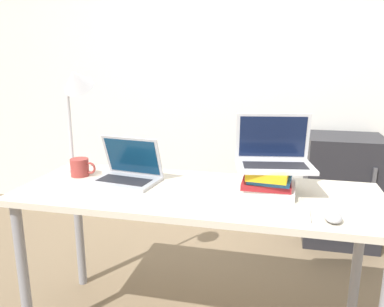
# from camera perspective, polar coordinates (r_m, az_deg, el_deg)

# --- Properties ---
(wall_back) EXTENTS (8.00, 0.05, 2.70)m
(wall_back) POSITION_cam_1_polar(r_m,az_deg,el_deg) (3.20, 6.99, 13.73)
(wall_back) COLOR silver
(wall_back) RESTS_ON ground_plane
(desk) EXTENTS (1.69, 0.64, 0.76)m
(desk) POSITION_cam_1_polar(r_m,az_deg,el_deg) (1.79, 0.75, -8.32)
(desk) COLOR beige
(desk) RESTS_ON ground_plane
(laptop_left) EXTENTS (0.34, 0.26, 0.22)m
(laptop_left) POSITION_cam_1_polar(r_m,az_deg,el_deg) (1.91, -9.76, -2.88)
(laptop_left) COLOR #B2B2B7
(laptop_left) RESTS_ON desk
(book_stack) EXTENTS (0.24, 0.28, 0.13)m
(book_stack) POSITION_cam_1_polar(r_m,az_deg,el_deg) (1.75, 11.70, -3.98)
(book_stack) COLOR white
(book_stack) RESTS_ON desk
(laptop_on_books) EXTENTS (0.37, 0.28, 0.23)m
(laptop_on_books) POSITION_cam_1_polar(r_m,az_deg,el_deg) (1.73, 12.35, -0.39)
(laptop_on_books) COLOR silver
(laptop_on_books) RESTS_ON book_stack
(wireless_keyboard) EXTENTS (0.27, 0.13, 0.01)m
(wireless_keyboard) POSITION_cam_1_polar(r_m,az_deg,el_deg) (1.54, 12.42, -8.69)
(wireless_keyboard) COLOR silver
(wireless_keyboard) RESTS_ON desk
(mouse) EXTENTS (0.07, 0.10, 0.03)m
(mouse) POSITION_cam_1_polar(r_m,az_deg,el_deg) (1.53, 20.69, -9.00)
(mouse) COLOR #B2B2B7
(mouse) RESTS_ON desk
(notepad) EXTENTS (0.21, 0.26, 0.01)m
(notepad) POSITION_cam_1_polar(r_m,az_deg,el_deg) (1.61, 25.89, -8.97)
(notepad) COLOR white
(notepad) RESTS_ON desk
(mug) EXTENTS (0.14, 0.10, 0.09)m
(mug) POSITION_cam_1_polar(r_m,az_deg,el_deg) (2.06, -16.66, -2.04)
(mug) COLOR #9E3833
(mug) RESTS_ON desk
(desk_lamp) EXTENTS (0.23, 0.20, 0.59)m
(desk_lamp) POSITION_cam_1_polar(r_m,az_deg,el_deg) (2.06, -17.37, 8.99)
(desk_lamp) COLOR silver
(desk_lamp) RESTS_ON desk
(mini_fridge) EXTENTS (0.54, 0.48, 0.82)m
(mini_fridge) POSITION_cam_1_polar(r_m,az_deg,el_deg) (3.07, 21.80, -5.07)
(mini_fridge) COLOR #232328
(mini_fridge) RESTS_ON ground_plane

